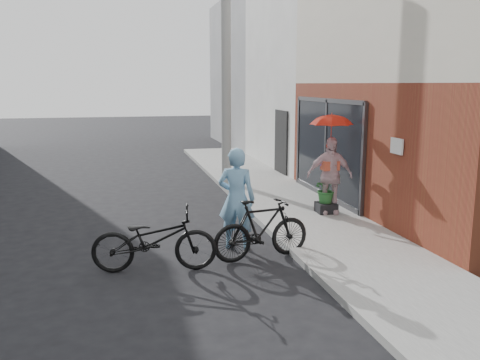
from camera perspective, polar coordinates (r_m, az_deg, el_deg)
name	(u,v)px	position (r m, az deg, el deg)	size (l,w,h in m)	color
ground	(238,254)	(9.14, -0.27, -8.31)	(80.00, 80.00, 0.00)	black
sidewalk	(308,216)	(11.56, 7.60, -4.00)	(2.20, 24.00, 0.12)	gray
curb	(258,219)	(11.20, 2.04, -4.39)	(0.12, 24.00, 0.12)	#9E9E99
plaster_building	(371,70)	(19.69, 14.49, 11.91)	(8.00, 6.00, 7.00)	white
east_building_far	(303,73)	(26.08, 7.12, 11.80)	(8.00, 8.00, 7.00)	gray
utility_pole	(226,65)	(14.74, -1.57, 12.75)	(0.28, 0.28, 7.00)	#9E9E99
officer	(237,199)	(9.20, -0.39, -2.11)	(0.68, 0.45, 1.87)	#73A7CD
bike_left	(154,240)	(8.31, -9.60, -6.62)	(0.70, 2.00, 1.05)	black
bike_right	(262,229)	(8.75, 2.44, -5.55)	(0.50, 1.76, 1.06)	black
kimono_woman	(330,176)	(11.44, 10.04, 0.49)	(1.01, 0.42, 1.72)	beige
parasol	(332,119)	(11.29, 10.24, 6.73)	(0.89, 0.89, 0.78)	red
planter	(326,208)	(11.63, 9.64, -3.08)	(0.43, 0.43, 0.23)	black
potted_plant	(327,189)	(11.54, 9.71, -1.00)	(0.58, 0.50, 0.64)	#266029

